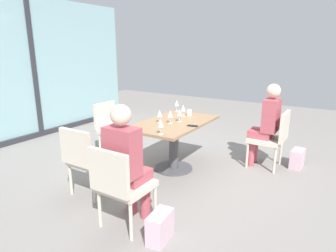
% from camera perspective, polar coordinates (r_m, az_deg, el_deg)
% --- Properties ---
extents(ground_plane, '(12.00, 12.00, 0.00)m').
position_cam_1_polar(ground_plane, '(4.40, 1.12, -8.38)').
color(ground_plane, gray).
extents(window_wall_backdrop, '(4.80, 0.10, 2.70)m').
position_cam_1_polar(window_wall_backdrop, '(6.32, -24.85, 8.87)').
color(window_wall_backdrop, '#8DB7BC').
rests_on(window_wall_backdrop, ground_plane).
extents(dining_table_main, '(1.39, 0.82, 0.73)m').
position_cam_1_polar(dining_table_main, '(4.21, 1.15, -1.53)').
color(dining_table_main, '#997551').
rests_on(dining_table_main, ground_plane).
extents(chair_side_end, '(0.50, 0.46, 0.87)m').
position_cam_1_polar(chair_side_end, '(2.89, -9.35, -10.94)').
color(chair_side_end, beige).
rests_on(chair_side_end, ground_plane).
extents(chair_front_right, '(0.46, 0.50, 0.87)m').
position_cam_1_polar(chair_front_right, '(4.55, 19.88, -1.83)').
color(chair_front_right, beige).
rests_on(chair_front_right, ground_plane).
extents(chair_near_window, '(0.46, 0.51, 0.87)m').
position_cam_1_polar(chair_near_window, '(4.92, -10.97, 0.07)').
color(chair_near_window, beige).
rests_on(chair_near_window, ground_plane).
extents(chair_far_left, '(0.50, 0.46, 0.87)m').
position_cam_1_polar(chair_far_left, '(3.61, -15.70, -5.90)').
color(chair_far_left, beige).
rests_on(chair_far_left, ground_plane).
extents(person_side_end, '(0.39, 0.34, 1.26)m').
position_cam_1_polar(person_side_end, '(2.88, -8.09, -6.53)').
color(person_side_end, '#B24C56').
rests_on(person_side_end, ground_plane).
extents(person_front_right, '(0.34, 0.39, 1.26)m').
position_cam_1_polar(person_front_right, '(4.52, 18.76, 0.84)').
color(person_front_right, '#B24C56').
rests_on(person_front_right, ground_plane).
extents(wine_glass_0, '(0.07, 0.07, 0.18)m').
position_cam_1_polar(wine_glass_0, '(4.43, 3.02, 3.51)').
color(wine_glass_0, silver).
rests_on(wine_glass_0, dining_table_main).
extents(wine_glass_1, '(0.07, 0.07, 0.18)m').
position_cam_1_polar(wine_glass_1, '(3.53, -1.42, 0.45)').
color(wine_glass_1, silver).
rests_on(wine_glass_1, dining_table_main).
extents(wine_glass_2, '(0.07, 0.07, 0.18)m').
position_cam_1_polar(wine_glass_2, '(4.03, 0.44, 2.33)').
color(wine_glass_2, silver).
rests_on(wine_glass_2, dining_table_main).
extents(wine_glass_3, '(0.07, 0.07, 0.18)m').
position_cam_1_polar(wine_glass_3, '(4.06, -1.65, 2.44)').
color(wine_glass_3, silver).
rests_on(wine_glass_3, dining_table_main).
extents(wine_glass_4, '(0.07, 0.07, 0.18)m').
position_cam_1_polar(wine_glass_4, '(4.12, 2.28, 2.62)').
color(wine_glass_4, silver).
rests_on(wine_glass_4, dining_table_main).
extents(wine_glass_5, '(0.07, 0.07, 0.18)m').
position_cam_1_polar(wine_glass_5, '(4.83, 1.74, 4.49)').
color(wine_glass_5, silver).
rests_on(wine_glass_5, dining_table_main).
extents(coffee_cup, '(0.08, 0.08, 0.09)m').
position_cam_1_polar(coffee_cup, '(4.54, 4.26, 2.66)').
color(coffee_cup, white).
rests_on(coffee_cup, dining_table_main).
extents(cell_phone_on_table, '(0.10, 0.16, 0.01)m').
position_cam_1_polar(cell_phone_on_table, '(3.93, 4.86, 0.04)').
color(cell_phone_on_table, black).
rests_on(cell_phone_on_table, dining_table_main).
extents(handbag_0, '(0.32, 0.19, 0.28)m').
position_cam_1_polar(handbag_0, '(2.87, -1.58, -19.18)').
color(handbag_0, beige).
rests_on(handbag_0, ground_plane).
extents(handbag_1, '(0.31, 0.18, 0.28)m').
position_cam_1_polar(handbag_1, '(4.81, 24.05, -5.84)').
color(handbag_1, beige).
rests_on(handbag_1, ground_plane).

